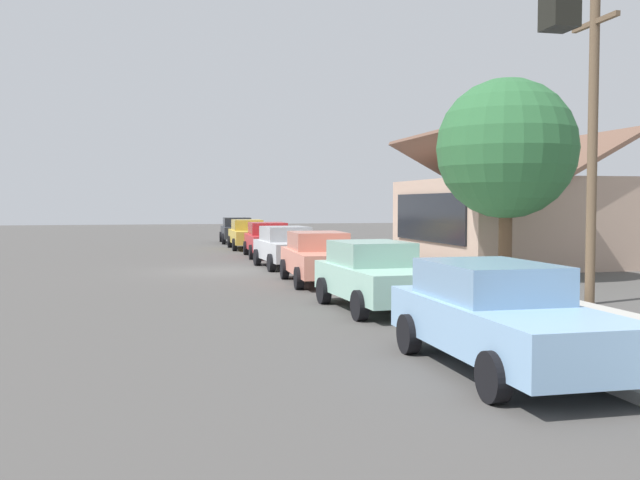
{
  "coord_description": "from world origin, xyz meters",
  "views": [
    {
      "loc": [
        26.36,
        -2.31,
        2.5
      ],
      "look_at": [
        -0.19,
        3.85,
        1.1
      ],
      "focal_mm": 40.23,
      "sensor_mm": 36.0,
      "label": 1
    }
  ],
  "objects_px": {
    "car_mustard": "(248,234)",
    "car_cherry": "(268,239)",
    "car_skyblue": "(500,316)",
    "car_coral": "(320,257)",
    "fire_hydrant_red": "(288,243)",
    "car_charcoal": "(237,230)",
    "utility_pole_wooden": "(593,145)",
    "car_seafoam": "(376,275)",
    "shade_tree": "(506,149)",
    "car_silver": "(287,247)"
  },
  "relations": [
    {
      "from": "car_mustard",
      "to": "car_cherry",
      "type": "xyz_separation_m",
      "value": [
        5.9,
        0.21,
        0.0
      ]
    },
    {
      "from": "car_skyblue",
      "to": "car_coral",
      "type": "bearing_deg",
      "value": 179.85
    },
    {
      "from": "car_coral",
      "to": "fire_hydrant_red",
      "type": "distance_m",
      "value": 13.43
    },
    {
      "from": "car_charcoal",
      "to": "car_skyblue",
      "type": "xyz_separation_m",
      "value": [
        35.37,
        -0.06,
        0.0
      ]
    },
    {
      "from": "car_cherry",
      "to": "utility_pole_wooden",
      "type": "height_order",
      "value": "utility_pole_wooden"
    },
    {
      "from": "car_mustard",
      "to": "utility_pole_wooden",
      "type": "xyz_separation_m",
      "value": [
        23.34,
        5.52,
        3.11
      ]
    },
    {
      "from": "car_coral",
      "to": "car_skyblue",
      "type": "height_order",
      "value": "same"
    },
    {
      "from": "car_seafoam",
      "to": "utility_pole_wooden",
      "type": "height_order",
      "value": "utility_pole_wooden"
    },
    {
      "from": "car_seafoam",
      "to": "fire_hydrant_red",
      "type": "height_order",
      "value": "car_seafoam"
    },
    {
      "from": "shade_tree",
      "to": "fire_hydrant_red",
      "type": "distance_m",
      "value": 15.06
    },
    {
      "from": "car_charcoal",
      "to": "car_seafoam",
      "type": "relative_size",
      "value": 1.03
    },
    {
      "from": "car_charcoal",
      "to": "car_silver",
      "type": "xyz_separation_m",
      "value": [
        17.86,
        -0.09,
        -0.0
      ]
    },
    {
      "from": "car_charcoal",
      "to": "car_cherry",
      "type": "relative_size",
      "value": 0.96
    },
    {
      "from": "car_cherry",
      "to": "car_seafoam",
      "type": "distance_m",
      "value": 17.08
    },
    {
      "from": "car_skyblue",
      "to": "car_cherry",
      "type": "bearing_deg",
      "value": 179.48
    },
    {
      "from": "car_seafoam",
      "to": "fire_hydrant_red",
      "type": "xyz_separation_m",
      "value": [
        -19.09,
        1.44,
        -0.32
      ]
    },
    {
      "from": "car_silver",
      "to": "car_coral",
      "type": "height_order",
      "value": "same"
    },
    {
      "from": "car_silver",
      "to": "car_skyblue",
      "type": "xyz_separation_m",
      "value": [
        17.51,
        0.03,
        0.0
      ]
    },
    {
      "from": "fire_hydrant_red",
      "to": "car_mustard",
      "type": "bearing_deg",
      "value": -158.65
    },
    {
      "from": "car_silver",
      "to": "utility_pole_wooden",
      "type": "bearing_deg",
      "value": 22.45
    },
    {
      "from": "car_mustard",
      "to": "car_seafoam",
      "type": "xyz_separation_m",
      "value": [
        22.99,
        0.08,
        -0.0
      ]
    },
    {
      "from": "shade_tree",
      "to": "car_mustard",
      "type": "bearing_deg",
      "value": -160.86
    },
    {
      "from": "car_skyblue",
      "to": "fire_hydrant_red",
      "type": "relative_size",
      "value": 6.9
    },
    {
      "from": "car_cherry",
      "to": "fire_hydrant_red",
      "type": "relative_size",
      "value": 6.72
    },
    {
      "from": "car_mustard",
      "to": "shade_tree",
      "type": "xyz_separation_m",
      "value": [
        17.72,
        6.15,
        3.44
      ]
    },
    {
      "from": "car_charcoal",
      "to": "car_seafoam",
      "type": "distance_m",
      "value": 29.1
    },
    {
      "from": "car_charcoal",
      "to": "car_coral",
      "type": "distance_m",
      "value": 23.35
    },
    {
      "from": "utility_pole_wooden",
      "to": "car_coral",
      "type": "bearing_deg",
      "value": -138.15
    },
    {
      "from": "car_silver",
      "to": "car_skyblue",
      "type": "relative_size",
      "value": 0.91
    },
    {
      "from": "car_seafoam",
      "to": "fire_hydrant_red",
      "type": "bearing_deg",
      "value": 172.5
    },
    {
      "from": "car_coral",
      "to": "utility_pole_wooden",
      "type": "xyz_separation_m",
      "value": [
        6.1,
        5.46,
        3.11
      ]
    },
    {
      "from": "car_cherry",
      "to": "car_mustard",
      "type": "bearing_deg",
      "value": -175.79
    },
    {
      "from": "car_mustard",
      "to": "car_coral",
      "type": "bearing_deg",
      "value": 1.25
    },
    {
      "from": "car_cherry",
      "to": "car_silver",
      "type": "height_order",
      "value": "same"
    },
    {
      "from": "car_cherry",
      "to": "car_coral",
      "type": "height_order",
      "value": "same"
    },
    {
      "from": "car_silver",
      "to": "car_seafoam",
      "type": "height_order",
      "value": "same"
    },
    {
      "from": "car_silver",
      "to": "fire_hydrant_red",
      "type": "xyz_separation_m",
      "value": [
        -7.86,
        1.5,
        -0.32
      ]
    },
    {
      "from": "car_skyblue",
      "to": "car_charcoal",
      "type": "bearing_deg",
      "value": 179.77
    },
    {
      "from": "car_skyblue",
      "to": "car_mustard",
      "type": "bearing_deg",
      "value": 179.98
    },
    {
      "from": "car_cherry",
      "to": "utility_pole_wooden",
      "type": "xyz_separation_m",
      "value": [
        17.44,
        5.31,
        3.11
      ]
    },
    {
      "from": "car_mustard",
      "to": "fire_hydrant_red",
      "type": "relative_size",
      "value": 6.88
    },
    {
      "from": "fire_hydrant_red",
      "to": "car_seafoam",
      "type": "bearing_deg",
      "value": -4.32
    },
    {
      "from": "car_seafoam",
      "to": "car_skyblue",
      "type": "distance_m",
      "value": 6.27
    },
    {
      "from": "car_charcoal",
      "to": "fire_hydrant_red",
      "type": "xyz_separation_m",
      "value": [
        10.01,
        1.41,
        -0.32
      ]
    },
    {
      "from": "fire_hydrant_red",
      "to": "shade_tree",
      "type": "bearing_deg",
      "value": 18.5
    },
    {
      "from": "car_charcoal",
      "to": "car_mustard",
      "type": "xyz_separation_m",
      "value": [
        6.11,
        -0.12,
        0.0
      ]
    },
    {
      "from": "car_seafoam",
      "to": "utility_pole_wooden",
      "type": "bearing_deg",
      "value": 83.06
    },
    {
      "from": "car_mustard",
      "to": "shade_tree",
      "type": "distance_m",
      "value": 19.07
    },
    {
      "from": "car_cherry",
      "to": "car_seafoam",
      "type": "bearing_deg",
      "value": 1.72
    },
    {
      "from": "car_silver",
      "to": "car_seafoam",
      "type": "relative_size",
      "value": 1.0
    }
  ]
}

